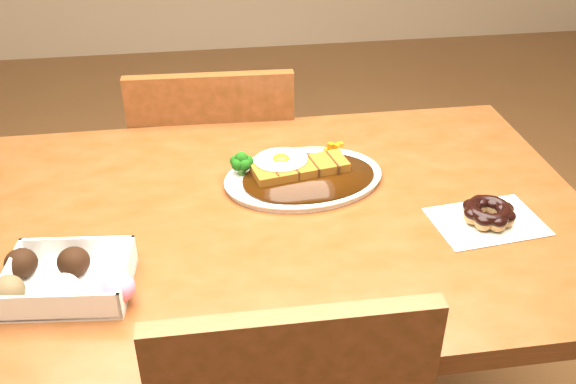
{
  "coord_description": "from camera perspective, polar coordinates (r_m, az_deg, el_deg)",
  "views": [
    {
      "loc": [
        -0.13,
        -1.01,
        1.44
      ],
      "look_at": [
        0.01,
        -0.03,
        0.81
      ],
      "focal_mm": 40.0,
      "sensor_mm": 36.0,
      "label": 1
    }
  ],
  "objects": [
    {
      "name": "table",
      "position": [
        1.28,
        -0.8,
        -5.39
      ],
      "size": [
        1.2,
        0.8,
        0.75
      ],
      "color": "#4D2C0F",
      "rests_on": "ground"
    },
    {
      "name": "chair_far",
      "position": [
        1.82,
        -6.29,
        0.29
      ],
      "size": [
        0.44,
        0.44,
        0.87
      ],
      "rotation": [
        0.0,
        0.0,
        3.1
      ],
      "color": "#4D2C0F",
      "rests_on": "ground"
    },
    {
      "name": "katsu_curry_plate",
      "position": [
        1.31,
        1.12,
        1.61
      ],
      "size": [
        0.35,
        0.27,
        0.06
      ],
      "rotation": [
        0.0,
        0.0,
        0.12
      ],
      "color": "white",
      "rests_on": "table"
    },
    {
      "name": "donut_box",
      "position": [
        1.09,
        -19.2,
        -7.21
      ],
      "size": [
        0.22,
        0.17,
        0.05
      ],
      "rotation": [
        0.0,
        0.0,
        -0.1
      ],
      "color": "white",
      "rests_on": "table"
    },
    {
      "name": "pon_de_ring",
      "position": [
        1.24,
        17.39,
        -1.83
      ],
      "size": [
        0.21,
        0.16,
        0.04
      ],
      "rotation": [
        0.0,
        0.0,
        0.11
      ],
      "color": "silver",
      "rests_on": "table"
    }
  ]
}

